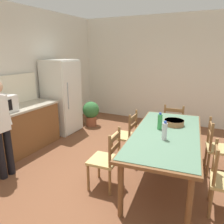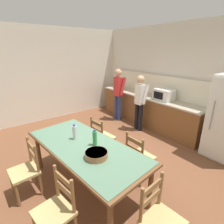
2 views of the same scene
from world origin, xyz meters
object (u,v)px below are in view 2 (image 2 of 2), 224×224
chair_head_end (160,220)px  chair_side_far_left (102,137)px  microwave (164,95)px  chair_side_far_right (139,157)px  chair_side_near_right (56,210)px  bottle_near_centre (75,132)px  serving_bowl (96,154)px  person_at_sink (118,92)px  dining_table (85,149)px  bottle_off_centre (95,138)px  chair_side_near_left (26,170)px  person_at_counter (140,100)px

chair_head_end → chair_side_far_left: bearing=68.7°
microwave → chair_side_far_right: (1.05, -2.00, -0.61)m
chair_side_near_right → chair_side_far_right: (-0.17, 1.55, 0.00)m
bottle_near_centre → chair_side_near_right: bottle_near_centre is taller
chair_side_far_left → microwave: bearing=-93.0°
serving_bowl → person_at_sink: bearing=135.7°
dining_table → bottle_off_centre: bottle_off_centre is taller
bottle_near_centre → chair_side_near_left: 0.94m
chair_side_near_left → person_at_counter: bearing=98.3°
bottle_near_centre → person_at_sink: size_ratio=0.16×
microwave → chair_side_near_right: size_ratio=0.55×
dining_table → chair_side_far_left: size_ratio=2.56×
dining_table → bottle_near_centre: bearing=-173.7°
chair_head_end → chair_side_far_right: same height
bottle_off_centre → person_at_counter: person_at_counter is taller
chair_side_far_left → serving_bowl: bearing=138.1°
chair_head_end → person_at_counter: (-2.45, 2.16, 0.44)m
dining_table → chair_side_near_left: chair_side_near_left is taller
microwave → bottle_off_centre: (0.74, -2.70, -0.14)m
person_at_counter → microwave: bearing=-38.1°
bottle_near_centre → serving_bowl: bottle_near_centre is taller
dining_table → serving_bowl: bearing=-4.3°
serving_bowl → chair_side_near_left: size_ratio=0.35×
microwave → chair_side_far_right: 2.34m
bottle_off_centre → serving_bowl: bottle_off_centre is taller
chair_side_far_right → person_at_sink: 2.91m
microwave → bottle_off_centre: microwave is taller
microwave → person_at_sink: person_at_sink is taller
bottle_off_centre → chair_side_far_left: 1.02m
microwave → bottle_off_centre: 2.80m
bottle_near_centre → person_at_counter: size_ratio=0.17×
dining_table → person_at_counter: 2.55m
chair_head_end → person_at_counter: size_ratio=0.58×
serving_bowl → chair_side_near_right: size_ratio=0.35×
bottle_off_centre → chair_head_end: 1.39m
microwave → chair_head_end: size_ratio=0.55×
microwave → dining_table: bearing=-77.2°
person_at_counter → bottle_near_centre: bearing=-161.8°
serving_bowl → person_at_counter: bearing=121.7°
bottle_off_centre → chair_head_end: size_ratio=0.30×
bottle_off_centre → bottle_near_centre: bearing=-156.4°
chair_side_far_right → serving_bowl: bearing=87.3°
dining_table → chair_side_near_left: bearing=-116.4°
serving_bowl → chair_head_end: chair_head_end is taller
bottle_near_centre → chair_side_far_right: size_ratio=0.30×
chair_side_near_right → person_at_counter: person_at_counter is taller
person_at_sink → chair_side_near_right: bearing=-139.5°
serving_bowl → person_at_sink: person_at_sink is taller
microwave → person_at_sink: (-1.39, -0.50, -0.12)m
microwave → chair_side_far_right: size_ratio=0.55×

